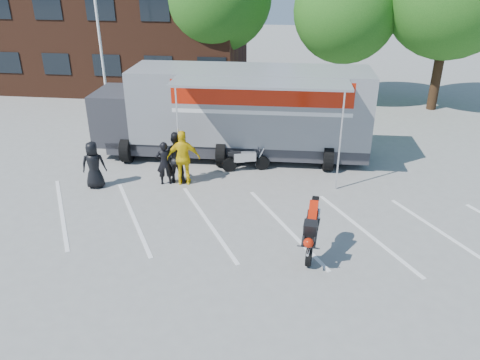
% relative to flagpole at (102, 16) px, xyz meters
% --- Properties ---
extents(ground, '(100.00, 100.00, 0.00)m').
position_rel_flagpole_xyz_m(ground, '(6.24, -10.00, -5.05)').
color(ground, gray).
rests_on(ground, ground).
extents(parking_bay_lines, '(18.09, 13.33, 0.01)m').
position_rel_flagpole_xyz_m(parking_bay_lines, '(6.24, -9.00, -5.05)').
color(parking_bay_lines, white).
rests_on(parking_bay_lines, ground).
extents(office_building, '(18.00, 8.00, 7.00)m').
position_rel_flagpole_xyz_m(office_building, '(-3.76, 8.00, -1.55)').
color(office_building, '#4B2718').
rests_on(office_building, ground).
extents(flagpole, '(1.61, 0.12, 8.00)m').
position_rel_flagpole_xyz_m(flagpole, '(0.00, 0.00, 0.00)').
color(flagpole, white).
rests_on(flagpole, ground).
extents(tree_mid, '(5.44, 5.44, 7.68)m').
position_rel_flagpole_xyz_m(tree_mid, '(11.24, 5.00, -0.11)').
color(tree_mid, '#382314').
rests_on(tree_mid, ground).
extents(transporter_truck, '(11.44, 5.72, 3.60)m').
position_rel_flagpole_xyz_m(transporter_truck, '(6.66, -3.52, -5.05)').
color(transporter_truck, gray).
rests_on(transporter_truck, ground).
extents(parked_motorcycle, '(1.97, 1.09, 0.98)m').
position_rel_flagpole_xyz_m(parked_motorcycle, '(7.17, -5.00, -5.05)').
color(parked_motorcycle, silver).
rests_on(parked_motorcycle, ground).
extents(stunt_bike_rider, '(0.93, 1.67, 1.87)m').
position_rel_flagpole_xyz_m(stunt_bike_rider, '(9.62, -10.32, -5.05)').
color(stunt_bike_rider, black).
rests_on(stunt_bike_rider, ground).
extents(spectator_leather_a, '(0.95, 0.75, 1.70)m').
position_rel_flagpole_xyz_m(spectator_leather_a, '(2.03, -7.10, -4.20)').
color(spectator_leather_a, black).
rests_on(spectator_leather_a, ground).
extents(spectator_leather_b, '(0.67, 0.54, 1.61)m').
position_rel_flagpole_xyz_m(spectator_leather_b, '(4.42, -6.51, -4.25)').
color(spectator_leather_b, black).
rests_on(spectator_leather_b, ground).
extents(spectator_leather_c, '(0.99, 0.80, 1.89)m').
position_rel_flagpole_xyz_m(spectator_leather_c, '(4.79, -6.22, -4.11)').
color(spectator_leather_c, black).
rests_on(spectator_leather_c, ground).
extents(spectator_hivis, '(1.23, 0.65, 2.01)m').
position_rel_flagpole_xyz_m(spectator_hivis, '(5.11, -6.43, -4.05)').
color(spectator_hivis, yellow).
rests_on(spectator_hivis, ground).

